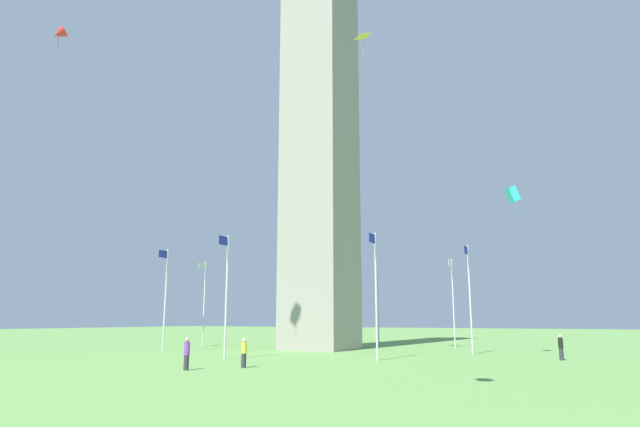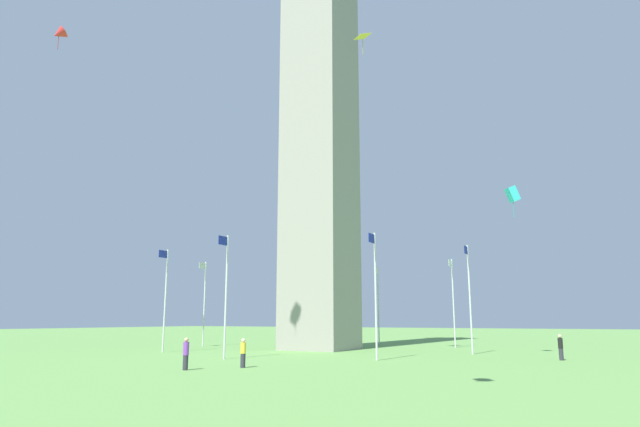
{
  "view_description": "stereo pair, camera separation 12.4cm",
  "coord_description": "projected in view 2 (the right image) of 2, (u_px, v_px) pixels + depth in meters",
  "views": [
    {
      "loc": [
        45.5,
        24.97,
        2.76
      ],
      "look_at": [
        0.0,
        0.0,
        12.75
      ],
      "focal_mm": 30.87,
      "sensor_mm": 36.0,
      "label": 1
    },
    {
      "loc": [
        45.44,
        25.07,
        2.76
      ],
      "look_at": [
        0.0,
        0.0,
        12.75
      ],
      "focal_mm": 30.87,
      "sensor_mm": 36.0,
      "label": 2
    }
  ],
  "objects": [
    {
      "name": "ground_plane",
      "position": [
        320.0,
        350.0,
        50.45
      ],
      "size": [
        260.0,
        260.0,
        0.0
      ],
      "primitive_type": "plane",
      "color": "#609347"
    },
    {
      "name": "obelisk_monument",
      "position": [
        320.0,
        78.0,
        55.5
      ],
      "size": [
        5.88,
        5.88,
        53.46
      ],
      "color": "gray",
      "rests_on": "ground"
    },
    {
      "name": "flagpole_n",
      "position": [
        226.0,
        290.0,
        39.32
      ],
      "size": [
        1.12,
        0.14,
        8.77
      ],
      "color": "silver",
      "rests_on": "ground"
    },
    {
      "name": "flagpole_ne",
      "position": [
        375.0,
        290.0,
        38.15
      ],
      "size": [
        1.12,
        0.14,
        8.77
      ],
      "color": "silver",
      "rests_on": "ground"
    },
    {
      "name": "flagpole_e",
      "position": [
        470.0,
        294.0,
        44.69
      ],
      "size": [
        1.12,
        0.14,
        8.77
      ],
      "color": "silver",
      "rests_on": "ground"
    },
    {
      "name": "flagpole_se",
      "position": [
        453.0,
        299.0,
        55.1
      ],
      "size": [
        1.12,
        0.14,
        8.77
      ],
      "color": "silver",
      "rests_on": "ground"
    },
    {
      "name": "flagpole_s",
      "position": [
        378.0,
        301.0,
        63.28
      ],
      "size": [
        1.12,
        0.14,
        8.77
      ],
      "color": "silver",
      "rests_on": "ground"
    },
    {
      "name": "flagpole_sw",
      "position": [
        287.0,
        302.0,
        64.45
      ],
      "size": [
        1.12,
        0.14,
        8.77
      ],
      "color": "silver",
      "rests_on": "ground"
    },
    {
      "name": "flagpole_w",
      "position": [
        204.0,
        300.0,
        57.91
      ],
      "size": [
        1.12,
        0.14,
        8.77
      ],
      "color": "silver",
      "rests_on": "ground"
    },
    {
      "name": "flagpole_nw",
      "position": [
        165.0,
        295.0,
        47.5
      ],
      "size": [
        1.12,
        0.14,
        8.77
      ],
      "color": "silver",
      "rests_on": "ground"
    },
    {
      "name": "person_purple_shirt",
      "position": [
        186.0,
        354.0,
        30.33
      ],
      "size": [
        0.32,
        0.32,
        1.75
      ],
      "rotation": [
        0.0,
        0.0,
        -2.88
      ],
      "color": "#2D2D38",
      "rests_on": "ground"
    },
    {
      "name": "person_yellow_shirt",
      "position": [
        243.0,
        353.0,
        31.82
      ],
      "size": [
        0.32,
        0.32,
        1.66
      ],
      "rotation": [
        0.0,
        0.0,
        -2.48
      ],
      "color": "#2D2D38",
      "rests_on": "ground"
    },
    {
      "name": "person_black_shirt",
      "position": [
        561.0,
        347.0,
        37.52
      ],
      "size": [
        0.32,
        0.32,
        1.73
      ],
      "rotation": [
        0.0,
        0.0,
        -1.94
      ],
      "color": "#2D2D38",
      "rests_on": "ground"
    },
    {
      "name": "kite_yellow_diamond",
      "position": [
        363.0,
        37.0,
        46.22
      ],
      "size": [
        1.56,
        1.58,
        1.85
      ],
      "color": "yellow"
    },
    {
      "name": "kite_red_delta",
      "position": [
        59.0,
        34.0,
        46.46
      ],
      "size": [
        1.69,
        1.62,
        2.1
      ],
      "color": "red"
    },
    {
      "name": "kite_cyan_box",
      "position": [
        512.0,
        194.0,
        43.52
      ],
      "size": [
        1.19,
        1.23,
        2.52
      ],
      "color": "#33C6D1"
    }
  ]
}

